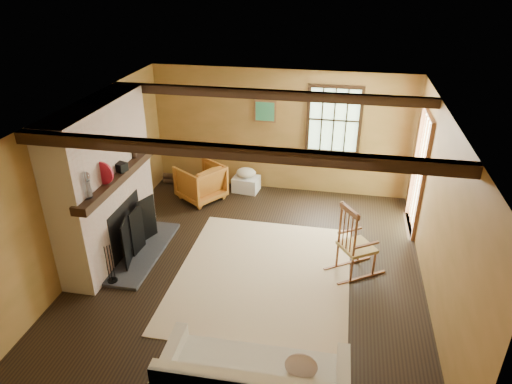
% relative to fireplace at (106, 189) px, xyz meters
% --- Properties ---
extents(ground, '(5.50, 5.50, 0.00)m').
position_rel_fireplace_xyz_m(ground, '(2.23, 0.00, -1.10)').
color(ground, black).
rests_on(ground, ground).
extents(room_envelope, '(5.02, 5.52, 2.44)m').
position_rel_fireplace_xyz_m(room_envelope, '(2.45, 0.26, 0.53)').
color(room_envelope, '#A27239').
rests_on(room_envelope, ground).
extents(fireplace, '(1.02, 2.30, 2.40)m').
position_rel_fireplace_xyz_m(fireplace, '(0.00, 0.00, 0.00)').
color(fireplace, '#944B39').
rests_on(fireplace, ground).
extents(rug, '(2.50, 3.00, 0.01)m').
position_rel_fireplace_xyz_m(rug, '(2.43, -0.20, -1.10)').
color(rug, '#D0B08B').
rests_on(rug, ground).
extents(rocking_chair, '(0.91, 0.80, 1.13)m').
position_rel_fireplace_xyz_m(rocking_chair, '(3.71, 0.14, -0.63)').
color(rocking_chair, tan).
rests_on(rocking_chair, ground).
extents(firewood_pile, '(0.62, 0.11, 0.22)m').
position_rel_fireplace_xyz_m(firewood_pile, '(0.14, 2.53, -0.99)').
color(firewood_pile, brown).
rests_on(firewood_pile, ground).
extents(laundry_basket, '(0.54, 0.43, 0.30)m').
position_rel_fireplace_xyz_m(laundry_basket, '(1.59, 2.49, -0.95)').
color(laundry_basket, white).
rests_on(laundry_basket, ground).
extents(basket_pillow, '(0.45, 0.40, 0.19)m').
position_rel_fireplace_xyz_m(basket_pillow, '(1.59, 2.49, -0.71)').
color(basket_pillow, beige).
rests_on(basket_pillow, laundry_basket).
extents(armchair, '(1.07, 1.06, 0.71)m').
position_rel_fireplace_xyz_m(armchair, '(0.81, 1.99, -0.75)').
color(armchair, '#BF6026').
rests_on(armchair, ground).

